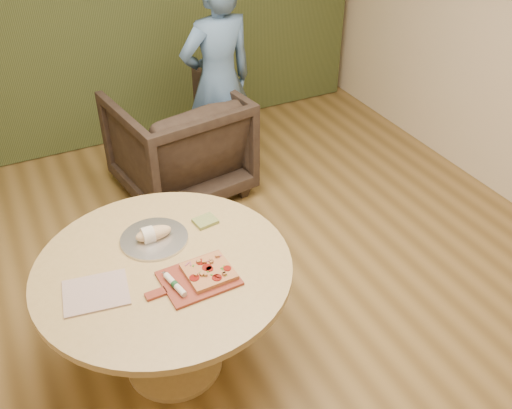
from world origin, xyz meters
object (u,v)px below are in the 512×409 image
object	(u,v)px
cutlery_roll	(175,285)
bread_roll	(152,234)
flatbread_pizza	(209,271)
person_standing	(218,83)
pedestal_table	(165,286)
armchair	(178,139)
serving_tray	(154,239)
pizza_paddle	(197,279)

from	to	relation	value
cutlery_roll	bread_roll	size ratio (longest dim) A/B	1.03
cutlery_roll	bread_roll	distance (m)	0.40
flatbread_pizza	person_standing	xyz separation A→B (m)	(0.87, 1.88, 0.07)
pedestal_table	cutlery_roll	size ratio (longest dim) A/B	6.52
bread_roll	person_standing	distance (m)	1.82
bread_roll	armchair	xyz separation A→B (m)	(0.66, 1.46, -0.32)
flatbread_pizza	person_standing	bearing A→B (deg)	65.18
armchair	person_standing	bearing A→B (deg)	177.84
pedestal_table	flatbread_pizza	bearing A→B (deg)	-43.89
flatbread_pizza	serving_tray	bearing A→B (deg)	111.63
flatbread_pizza	armchair	world-z (taller)	armchair
serving_tray	bread_roll	bearing A→B (deg)	180.00
flatbread_pizza	cutlery_roll	xyz separation A→B (m)	(-0.18, -0.02, 0.00)
pedestal_table	flatbread_pizza	distance (m)	0.30
flatbread_pizza	pedestal_table	bearing A→B (deg)	136.11
cutlery_roll	person_standing	size ratio (longest dim) A/B	0.12
bread_roll	person_standing	xyz separation A→B (m)	(1.03, 1.50, 0.06)
bread_roll	flatbread_pizza	bearing A→B (deg)	-67.23
pizza_paddle	person_standing	world-z (taller)	person_standing
pedestal_table	pizza_paddle	size ratio (longest dim) A/B	2.87
cutlery_roll	armchair	bearing A→B (deg)	59.00
armchair	bread_roll	bearing A→B (deg)	57.46
pizza_paddle	armchair	size ratio (longest dim) A/B	0.48
serving_tray	bread_roll	world-z (taller)	bread_roll
person_standing	bread_roll	bearing A→B (deg)	48.61
pedestal_table	bread_roll	distance (m)	0.28
flatbread_pizza	bread_roll	size ratio (longest dim) A/B	1.19
flatbread_pizza	cutlery_roll	size ratio (longest dim) A/B	1.15
pizza_paddle	person_standing	distance (m)	2.11
serving_tray	armchair	world-z (taller)	armchair
pizza_paddle	person_standing	xyz separation A→B (m)	(0.94, 1.89, 0.09)
flatbread_pizza	bread_roll	bearing A→B (deg)	112.77
flatbread_pizza	cutlery_roll	distance (m)	0.18
person_standing	flatbread_pizza	bearing A→B (deg)	58.28
serving_tray	pedestal_table	bearing A→B (deg)	-97.14
flatbread_pizza	bread_roll	distance (m)	0.41
serving_tray	person_standing	size ratio (longest dim) A/B	0.21
flatbread_pizza	armchair	distance (m)	1.93
pizza_paddle	armchair	bearing A→B (deg)	70.66
pizza_paddle	armchair	world-z (taller)	armchair
flatbread_pizza	cutlery_roll	world-z (taller)	flatbread_pizza
pizza_paddle	cutlery_roll	distance (m)	0.12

